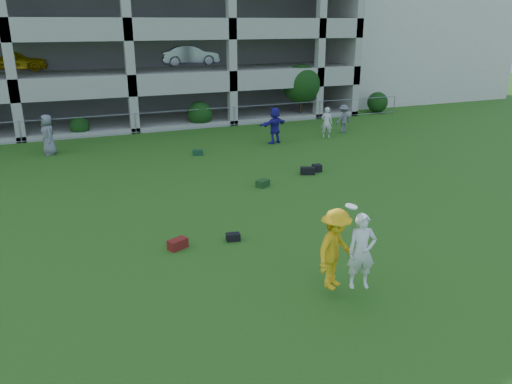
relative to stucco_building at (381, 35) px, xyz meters
name	(u,v)px	position (x,y,z in m)	size (l,w,h in m)	color
ground	(276,288)	(-23.00, -28.00, -5.00)	(100.00, 100.00, 0.00)	#235114
stucco_building	(381,35)	(0.00, 0.00, 0.00)	(16.00, 14.00, 10.00)	beige
bystander_c	(48,135)	(-27.66, -12.16, -4.03)	(0.95, 0.62, 1.94)	slate
bystander_d	(275,125)	(-16.66, -14.19, -4.05)	(1.75, 0.56, 1.89)	#2B2096
bystander_e	(327,122)	(-13.48, -14.11, -4.15)	(0.62, 0.41, 1.70)	silver
bystander_f	(343,119)	(-11.92, -13.32, -4.19)	(1.04, 0.60, 1.61)	slate
bag_red_a	(178,244)	(-24.62, -24.92, -4.86)	(0.55, 0.30, 0.28)	#56120E
bag_black_b	(233,237)	(-22.99, -25.02, -4.89)	(0.40, 0.25, 0.22)	black
bag_green_c	(263,183)	(-20.17, -20.69, -4.87)	(0.50, 0.35, 0.26)	#153B15
crate_d	(317,168)	(-17.20, -19.70, -4.85)	(0.35, 0.35, 0.30)	black
bag_black_e	(308,171)	(-17.77, -19.92, -4.85)	(0.60, 0.30, 0.30)	black
bag_green_g	(198,153)	(-21.12, -15.05, -4.88)	(0.50, 0.30, 0.25)	#13341E
frisbee_contest	(341,250)	(-21.80, -28.89, -3.82)	(1.50, 1.34, 2.05)	yellow
parking_garage	(107,23)	(-23.00, -0.30, 1.01)	(30.00, 14.00, 12.00)	#9E998C
fence	(135,123)	(-23.00, -9.00, -4.39)	(36.06, 0.06, 1.20)	gray
shrub_row	(208,101)	(-18.41, -8.30, -3.49)	(34.38, 2.52, 3.50)	#163D11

